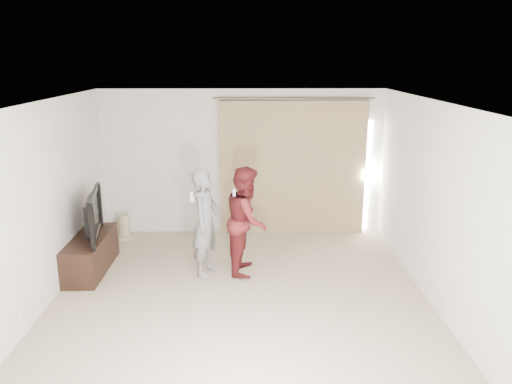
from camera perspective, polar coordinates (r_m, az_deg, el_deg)
The scene contains 10 objects.
floor at distance 6.77m, azimuth -1.78°, elevation -12.36°, with size 5.50×5.50×0.00m, color tan.
wall_back at distance 8.94m, azimuth -1.60°, elevation 3.38°, with size 5.00×0.04×2.60m, color silver.
wall_left at distance 6.79m, azimuth -23.48°, elevation -1.73°, with size 0.04×5.50×2.60m.
ceiling at distance 6.02m, azimuth -1.99°, elevation 10.15°, with size 5.00×5.50×0.01m, color white.
curtain at distance 8.92m, azimuth 4.28°, elevation 2.69°, with size 2.80×0.11×2.46m.
tv_console at distance 7.94m, azimuth -18.37°, elevation -6.74°, with size 0.48×1.39×0.53m, color black.
tv at distance 7.74m, azimuth -18.74°, elevation -2.52°, with size 1.20×0.16×0.69m, color black.
scratching_post at distance 9.17m, azimuth -14.84°, elevation -4.10°, with size 0.33×0.33×0.44m.
person_man at distance 7.31m, azimuth -5.76°, elevation -3.48°, with size 0.53×0.67×1.60m.
person_woman at distance 7.36m, azimuth -1.04°, elevation -3.22°, with size 0.69×0.84×1.61m.
Camera 1 is at (0.11, -6.00, 3.13)m, focal length 35.00 mm.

